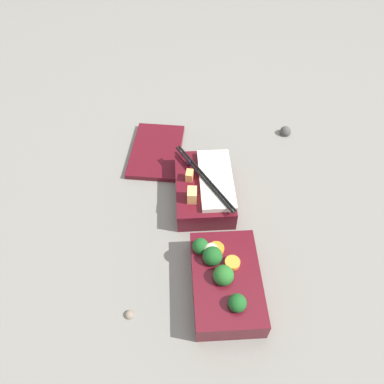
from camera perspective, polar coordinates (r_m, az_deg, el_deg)
ground_plane at (r=0.77m, az=3.68°, el=-7.55°), size 3.00×3.00×0.00m
bento_tray_vegetable at (r=0.70m, az=5.04°, el=-13.20°), size 0.19×0.12×0.08m
bento_tray_rice at (r=0.82m, az=1.97°, el=0.68°), size 0.20×0.12×0.07m
bento_lid at (r=0.93m, az=-5.44°, el=6.23°), size 0.20×0.15×0.01m
pebble_0 at (r=1.01m, az=14.03°, el=8.92°), size 0.03×0.03×0.03m
pebble_1 at (r=0.70m, az=-9.56°, el=-17.86°), size 0.02×0.02×0.02m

